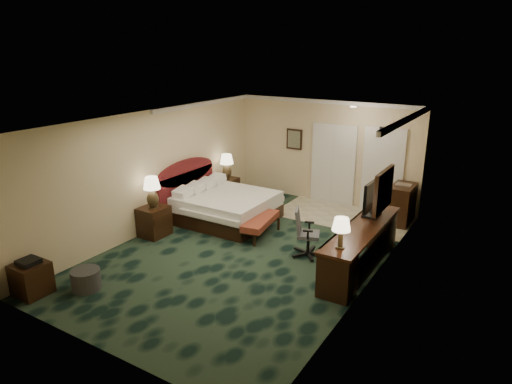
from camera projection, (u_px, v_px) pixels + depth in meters
The scene contains 26 objects.
floor at pixel (249, 251), 9.32m from camera, with size 5.00×7.50×0.00m, color black.
ceiling at pixel (249, 119), 8.49m from camera, with size 5.00×7.50×0.00m, color white.
wall_back at pixel (325, 152), 11.95m from camera, with size 5.00×0.00×2.70m, color beige.
wall_front at pixel (93, 262), 5.86m from camera, with size 5.00×0.00×2.70m, color beige.
wall_left at pixel (154, 171), 10.15m from camera, with size 0.00×7.50×2.70m, color beige.
wall_right at pixel (374, 211), 7.66m from camera, with size 0.00×7.50×2.70m, color beige.
crown_molding at pixel (249, 122), 8.51m from camera, with size 5.00×7.50×0.10m, color silver, non-canonical shape.
tile_patch at pixel (343, 216), 11.22m from camera, with size 3.20×1.70×0.01m, color #AFA78A.
headboard at pixel (187, 188), 11.13m from camera, with size 0.12×2.00×1.40m, color #4E1713, non-canonical shape.
entry_door at pixel (383, 171), 11.24m from camera, with size 1.02×0.06×2.18m, color silver.
closet_doors at pixel (333, 164), 11.88m from camera, with size 1.20×0.06×2.10m, color silver.
wall_art at pixel (294, 139), 12.29m from camera, with size 0.45×0.06×0.55m, color #4E6759.
wall_mirror at pixel (384, 190), 8.11m from camera, with size 0.05×0.95×0.75m, color white.
bed at pixel (227, 208), 10.86m from camera, with size 2.06×1.90×0.65m, color white.
nightstand_near at pixel (154, 221), 10.00m from camera, with size 0.53×0.60×0.66m, color black.
nightstand_far at pixel (227, 189), 12.29m from camera, with size 0.49×0.56×0.61m, color black.
lamp_near at pixel (152, 193), 9.76m from camera, with size 0.37×0.37×0.69m, color black, non-canonical shape.
lamp_far at pixel (227, 167), 12.05m from camera, with size 0.36×0.36×0.67m, color black, non-canonical shape.
bed_bench at pixel (260, 227), 10.00m from camera, with size 0.43×1.25×0.42m, color brown.
ottoman at pixel (86, 279), 7.82m from camera, with size 0.50×0.50×0.35m, color #303030.
side_table at pixel (31, 279), 7.63m from camera, with size 0.52×0.52×0.56m, color black.
desk at pixel (361, 248), 8.49m from camera, with size 0.62×2.87×0.83m, color black.
tv at pixel (373, 198), 8.80m from camera, with size 0.08×0.94×0.73m, color black.
desk_lamp at pixel (341, 233), 7.42m from camera, with size 0.31×0.31×0.54m, color black, non-canonical shape.
desk_chair at pixel (309, 233), 8.99m from camera, with size 0.56×0.53×0.97m, color #545454, non-canonical shape.
minibar at pixel (402, 204), 10.67m from camera, with size 0.49×0.88×0.93m, color black.
Camera 1 is at (4.56, -7.17, 4.00)m, focal length 32.00 mm.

